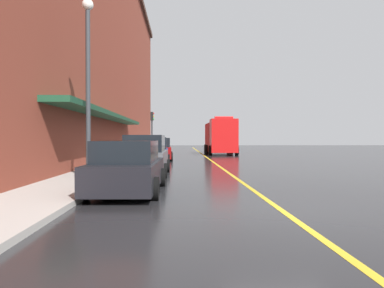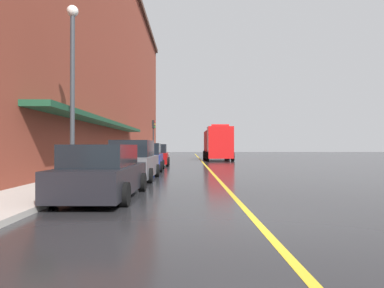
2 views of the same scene
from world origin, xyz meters
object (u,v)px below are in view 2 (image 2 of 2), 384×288
at_px(parked_car_0, 103,173).
at_px(parked_car_1, 134,161).
at_px(fire_truck, 217,144).
at_px(parked_car_2, 147,158).
at_px(parked_car_3, 157,155).
at_px(street_lamp_left, 72,74).
at_px(parking_meter_1, 86,159).
at_px(parking_meter_0, 89,159).
at_px(traffic_light_near, 153,132).

distance_m(parked_car_0, parked_car_1, 5.55).
bearing_deg(parked_car_0, fire_truck, -10.90).
relative_size(parked_car_2, parked_car_3, 0.97).
xyz_separation_m(parked_car_0, parked_car_1, (0.04, 5.55, 0.09)).
bearing_deg(parked_car_2, parked_car_0, 178.76).
bearing_deg(parked_car_2, street_lamp_left, 165.88).
relative_size(parked_car_2, fire_truck, 0.52).
height_order(parked_car_0, street_lamp_left, street_lamp_left).
bearing_deg(parked_car_3, parked_car_1, 178.20).
relative_size(fire_truck, street_lamp_left, 1.18).
xyz_separation_m(parked_car_2, parking_meter_1, (-1.31, -8.69, 0.24)).
bearing_deg(fire_truck, parked_car_1, -15.33).
bearing_deg(parked_car_3, parking_meter_0, 172.44).
relative_size(parked_car_3, traffic_light_near, 1.02).
height_order(street_lamp_left, traffic_light_near, street_lamp_left).
bearing_deg(traffic_light_near, parked_car_0, -87.33).
xyz_separation_m(parked_car_2, parking_meter_0, (-1.31, -8.26, 0.24)).
relative_size(parked_car_1, street_lamp_left, 0.68).
bearing_deg(fire_truck, parking_meter_0, -17.07).
bearing_deg(traffic_light_near, parking_meter_0, -90.14).
xyz_separation_m(parked_car_3, street_lamp_left, (-1.99, -14.10, 3.60)).
height_order(parking_meter_0, parking_meter_1, same).
xyz_separation_m(parked_car_3, parking_meter_0, (-1.39, -13.86, 0.26)).
bearing_deg(parked_car_0, street_lamp_left, 33.85).
xyz_separation_m(parked_car_0, parked_car_3, (0.04, 17.14, 0.04)).
relative_size(parking_meter_1, traffic_light_near, 0.31).
bearing_deg(street_lamp_left, traffic_light_near, 88.46).
relative_size(parked_car_1, parking_meter_1, 3.56).
height_order(parked_car_1, parked_car_3, parked_car_1).
height_order(parked_car_0, parked_car_3, parked_car_3).
bearing_deg(parked_car_0, parked_car_1, 0.68).
xyz_separation_m(parked_car_3, parking_meter_1, (-1.39, -14.29, 0.26)).
relative_size(parked_car_2, parking_meter_1, 3.21).
relative_size(parked_car_3, fire_truck, 0.53).
relative_size(parked_car_1, fire_truck, 0.58).
xyz_separation_m(fire_truck, traffic_light_near, (-7.16, 0.13, 1.35)).
distance_m(parking_meter_1, street_lamp_left, 3.40).
bearing_deg(parking_meter_1, fire_truck, 73.69).
height_order(parked_car_2, street_lamp_left, street_lamp_left).
xyz_separation_m(parked_car_0, parked_car_2, (-0.04, 11.54, 0.05)).
relative_size(fire_truck, parking_meter_0, 6.16).
distance_m(parked_car_3, fire_truck, 11.97).
height_order(parked_car_2, parking_meter_1, parked_car_2).
relative_size(parked_car_1, parked_car_2, 1.11).
xyz_separation_m(parked_car_0, traffic_light_near, (-1.29, 27.68, 2.39)).
distance_m(fire_truck, parking_meter_0, 25.33).
relative_size(parked_car_0, traffic_light_near, 1.12).
bearing_deg(street_lamp_left, parked_car_0, -57.28).
bearing_deg(street_lamp_left, parked_car_2, 77.33).
bearing_deg(parked_car_3, fire_truck, -31.09).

